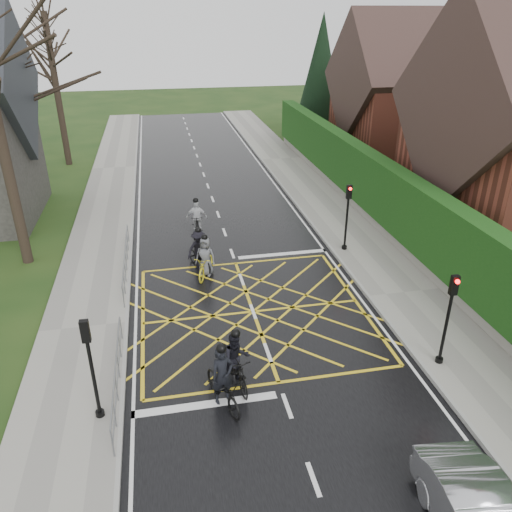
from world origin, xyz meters
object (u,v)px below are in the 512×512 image
object	(u,v)px
cyclist_back	(237,364)
cyclist_rear	(223,385)
cyclist_mid	(199,253)
cyclist_lead	(206,262)
cyclist_front	(197,221)

from	to	relation	value
cyclist_back	cyclist_rear	bearing A→B (deg)	-134.27
cyclist_back	cyclist_mid	size ratio (longest dim) A/B	0.96
cyclist_mid	cyclist_lead	xyz separation A→B (m)	(0.19, -0.74, -0.05)
cyclist_back	cyclist_front	world-z (taller)	same
cyclist_rear	cyclist_back	distance (m)	0.87
cyclist_front	cyclist_mid	bearing A→B (deg)	-88.59
cyclist_back	cyclist_mid	xyz separation A→B (m)	(-0.34, 7.72, -0.04)
cyclist_mid	cyclist_front	xyz separation A→B (m)	(0.23, 3.58, 0.02)
cyclist_rear	cyclist_back	size ratio (longest dim) A/B	1.09
cyclist_mid	cyclist_rear	bearing A→B (deg)	-113.67
cyclist_rear	cyclist_lead	size ratio (longest dim) A/B	1.07
cyclist_rear	cyclist_front	distance (m)	12.01
cyclist_mid	cyclist_lead	world-z (taller)	cyclist_mid
cyclist_back	cyclist_front	bearing A→B (deg)	81.50
cyclist_lead	cyclist_back	bearing A→B (deg)	-66.92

